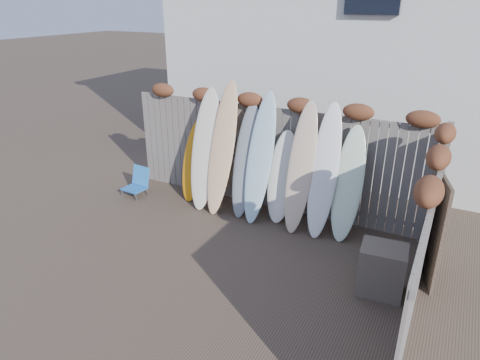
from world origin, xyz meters
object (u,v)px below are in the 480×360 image
at_px(lattice_panel, 434,227).
at_px(wooden_crate, 382,270).
at_px(surfboard_0, 194,161).
at_px(beach_chair, 138,182).

bearing_deg(lattice_panel, wooden_crate, -140.67).
bearing_deg(surfboard_0, lattice_panel, -5.34).
bearing_deg(surfboard_0, beach_chair, -156.90).
height_order(wooden_crate, surfboard_0, surfboard_0).
bearing_deg(beach_chair, lattice_panel, -2.49).
distance_m(beach_chair, wooden_crate, 5.27).
relative_size(beach_chair, surfboard_0, 0.35).
height_order(wooden_crate, lattice_panel, lattice_panel).
height_order(beach_chair, surfboard_0, surfboard_0).
xyz_separation_m(wooden_crate, lattice_panel, (0.53, 0.74, 0.45)).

